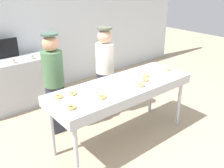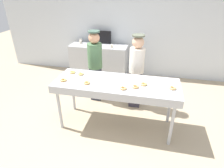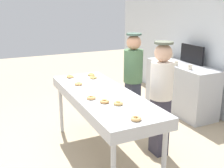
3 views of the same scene
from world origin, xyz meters
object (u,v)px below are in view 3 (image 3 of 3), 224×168
object	(u,v)px
glazed_donut_0	(70,77)
glazed_donut_1	(91,98)
glazed_donut_5	(136,119)
paper_cup_2	(167,57)
prep_counter	(180,87)
menu_display	(192,54)
glazed_donut_2	(78,84)
worker_assistant	(133,76)
glazed_donut_7	(91,75)
worker_baker	(161,94)
glazed_donut_3	(105,101)
paper_cup_0	(176,63)
paper_cup_1	(190,67)
paper_cup_3	(172,56)
fryer_conveyor	(102,98)
glazed_donut_6	(93,77)
glazed_donut_4	(118,103)

from	to	relation	value
glazed_donut_0	glazed_donut_1	xyz separation A→B (m)	(1.08, -0.06, 0.00)
glazed_donut_1	glazed_donut_5	xyz separation A→B (m)	(0.79, 0.18, 0.00)
glazed_donut_5	paper_cup_2	xyz separation A→B (m)	(-2.41, 2.16, 0.03)
prep_counter	menu_display	xyz separation A→B (m)	(0.00, 0.23, 0.65)
glazed_donut_2	paper_cup_2	xyz separation A→B (m)	(-0.98, 2.28, 0.03)
glazed_donut_1	worker_assistant	size ratio (longest dim) A/B	0.07
glazed_donut_7	worker_baker	xyz separation A→B (m)	(1.17, 0.55, -0.05)
glazed_donut_7	menu_display	distance (m)	2.12
prep_counter	menu_display	distance (m)	0.69
worker_baker	glazed_donut_3	bearing A→B (deg)	111.59
glazed_donut_3	paper_cup_0	size ratio (longest dim) A/B	1.26
glazed_donut_3	worker_baker	distance (m)	0.87
glazed_donut_2	paper_cup_1	xyz separation A→B (m)	(-0.03, 2.09, 0.03)
worker_baker	prep_counter	xyz separation A→B (m)	(-1.20, 1.33, -0.43)
glazed_donut_0	paper_cup_1	world-z (taller)	paper_cup_1
glazed_donut_5	glazed_donut_1	bearing A→B (deg)	-167.09
glazed_donut_5	paper_cup_0	bearing A→B (deg)	133.19
paper_cup_0	paper_cup_2	xyz separation A→B (m)	(-0.59, 0.22, 0.00)
paper_cup_1	paper_cup_2	distance (m)	0.97
glazed_donut_1	paper_cup_3	xyz separation A→B (m)	(-1.69, 2.51, 0.03)
glazed_donut_0	prep_counter	size ratio (longest dim) A/B	0.07
glazed_donut_5	glazed_donut_3	bearing A→B (deg)	-171.99
fryer_conveyor	prep_counter	size ratio (longest dim) A/B	1.36
prep_counter	glazed_donut_3	bearing A→B (deg)	-59.88
glazed_donut_1	glazed_donut_3	xyz separation A→B (m)	(0.19, 0.10, 0.00)
glazed_donut_1	glazed_donut_6	distance (m)	0.95
glazed_donut_5	paper_cup_3	xyz separation A→B (m)	(-2.47, 2.33, 0.03)
paper_cup_2	glazed_donut_6	bearing A→B (deg)	-69.16
glazed_donut_3	glazed_donut_7	distance (m)	1.29
glazed_donut_5	paper_cup_3	bearing A→B (deg)	136.70
glazed_donut_5	menu_display	size ratio (longest dim) A/B	0.19
glazed_donut_0	worker_assistant	xyz separation A→B (m)	(0.28, 0.99, -0.04)
glazed_donut_0	paper_cup_0	bearing A→B (deg)	88.59
glazed_donut_1	menu_display	size ratio (longest dim) A/B	0.19
paper_cup_0	paper_cup_3	xyz separation A→B (m)	(-0.66, 0.40, 0.00)
glazed_donut_2	prep_counter	xyz separation A→B (m)	(-0.44, 2.24, -0.48)
worker_assistant	paper_cup_1	distance (m)	1.10
glazed_donut_1	glazed_donut_3	distance (m)	0.21
glazed_donut_4	paper_cup_2	bearing A→B (deg)	132.47
paper_cup_2	worker_baker	bearing A→B (deg)	-38.27
fryer_conveyor	glazed_donut_7	bearing A→B (deg)	167.78
glazed_donut_5	prep_counter	bearing A→B (deg)	131.53
glazed_donut_6	paper_cup_0	bearing A→B (deg)	95.04
fryer_conveyor	paper_cup_0	world-z (taller)	paper_cup_0
worker_baker	menu_display	xyz separation A→B (m)	(-1.20, 1.56, 0.22)
paper_cup_0	glazed_donut_2	bearing A→B (deg)	-79.34
paper_cup_1	fryer_conveyor	bearing A→B (deg)	-74.96
glazed_donut_1	glazed_donut_6	xyz separation A→B (m)	(-0.88, 0.38, 0.00)
paper_cup_2	paper_cup_3	world-z (taller)	same
menu_display	paper_cup_0	bearing A→B (deg)	-82.40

